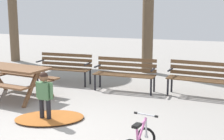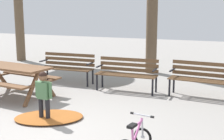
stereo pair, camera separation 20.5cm
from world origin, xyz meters
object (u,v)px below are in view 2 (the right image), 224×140
Objects in this scene: park_bench_far_left at (67,65)px; picnic_table at (15,73)px; child_standing at (44,93)px; kids_bicycle at (135,140)px; park_bench_left at (127,72)px; park_bench_right at (203,77)px.

picnic_table is at bearing -101.12° from park_bench_far_left.
child_standing is (1.29, -2.93, 0.05)m from park_bench_far_left.
park_bench_far_left is 2.72× the size of kids_bicycle.
park_bench_far_left and park_bench_left have the same top height.
park_bench_right reaches higher than picnic_table.
kids_bicycle is (3.68, -1.70, -0.39)m from picnic_table.
park_bench_right is at bearing 3.94° from park_bench_left.
kids_bicycle is at bearing -24.86° from picnic_table.
picnic_table is 4.54m from park_bench_right.
park_bench_far_left is at bearing 175.50° from park_bench_left.
child_standing is (-0.62, -2.78, 0.05)m from park_bench_left.
park_bench_left is 0.99× the size of park_bench_right.
child_standing reaches higher than picnic_table.
picnic_table is at bearing 155.14° from kids_bicycle.
park_bench_left is at bearing -176.06° from park_bench_right.
park_bench_far_left reaches higher than picnic_table.
park_bench_far_left is at bearing 133.32° from kids_bicycle.
picnic_table is 3.24× the size of kids_bicycle.
child_standing is at bearing -130.95° from park_bench_right.
child_standing is 2.15m from kids_bicycle.
park_bench_far_left is at bearing 78.88° from picnic_table.
park_bench_left is at bearing 77.51° from child_standing.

